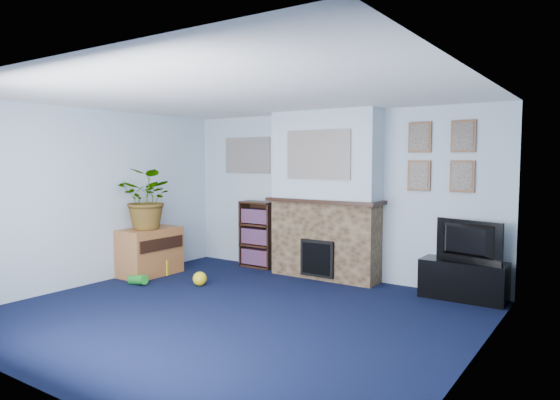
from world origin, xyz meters
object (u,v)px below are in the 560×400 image
Objects in this scene: bookshelf at (258,236)px; sideboard at (150,251)px; tv_stand at (463,281)px; television at (465,241)px.

bookshelf is 1.69m from sideboard.
sideboard is at bearing -163.08° from tv_stand.
television is at bearing -1.01° from bookshelf.
bookshelf is (-3.19, 0.06, -0.22)m from television.
bookshelf reaches higher than tv_stand.
tv_stand is at bearing -1.37° from bookshelf.
bookshelf is at bearing 178.63° from tv_stand.
bookshelf reaches higher than television.
sideboard is at bearing -126.54° from bookshelf.
sideboard is (-4.19, -1.29, -0.37)m from television.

